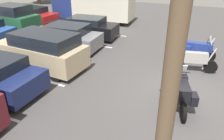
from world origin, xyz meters
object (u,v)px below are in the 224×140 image
car_tan (42,51)px  car_grey (64,37)px  motorcycle_third (195,60)px  car_far_green (12,19)px  car_black (84,27)px  motorcycle_second (196,48)px  motorcycle_touring (181,91)px  box_truck (94,4)px  car_far_red (33,16)px

car_tan → car_grey: size_ratio=1.00×
motorcycle_third → car_tan: 7.45m
car_grey → car_far_green: bearing=74.4°
car_black → car_tan: bearing=-172.7°
car_black → car_far_green: (-0.86, 5.77, 0.28)m
motorcycle_second → car_grey: bearing=100.5°
car_far_green → motorcycle_second: bearing=-91.0°
motorcycle_second → car_far_green: (0.23, 13.34, 0.34)m
car_grey → motorcycle_touring: bearing=-115.6°
motorcycle_touring → car_tan: bearing=83.8°
car_tan → box_truck: box_truck is taller
motorcycle_second → car_tan: bearing=121.4°
motorcycle_touring → car_tan: 6.81m
car_black → motorcycle_touring: bearing=-129.0°
motorcycle_touring → car_tan: (0.74, 6.77, 0.25)m
car_grey → car_tan: bearing=-167.4°
motorcycle_touring → motorcycle_third: (3.27, -0.23, -0.08)m
car_far_green → car_far_red: 2.66m
car_grey → car_far_green: 6.05m
car_black → car_far_red: bearing=74.1°
motorcycle_touring → car_grey: 8.20m
motorcycle_touring → motorcycle_second: (4.95, -0.13, -0.03)m
car_black → car_far_green: size_ratio=1.13×
car_far_green → box_truck: (5.46, -4.22, 0.54)m
motorcycle_second → car_black: 7.65m
car_grey → car_far_red: bearing=55.7°
motorcycle_third → car_far_red: size_ratio=0.47×
motorcycle_second → box_truck: 10.78m
motorcycle_touring → motorcycle_third: 3.28m
motorcycle_second → box_truck: box_truck is taller
motorcycle_third → car_far_red: bearing=71.9°
motorcycle_touring → car_far_red: 15.67m
car_far_red → motorcycle_third: bearing=-108.1°
car_far_red → box_truck: 5.48m
box_truck → car_grey: bearing=-167.3°
motorcycle_second → car_black: car_black is taller
car_tan → box_truck: size_ratio=0.65×
car_black → box_truck: 4.92m
motorcycle_third → box_truck: box_truck is taller
car_far_green → car_far_red: bearing=8.5°
motorcycle_third → car_black: size_ratio=0.44×
car_tan → motorcycle_third: bearing=-70.1°
motorcycle_third → car_far_green: 13.58m
box_truck → motorcycle_third: bearing=-128.6°
motorcycle_third → car_grey: car_grey is taller
car_tan → car_far_red: 9.82m
car_grey → box_truck: size_ratio=0.65×
motorcycle_second → car_grey: car_grey is taller
car_far_green → box_truck: bearing=-37.7°
car_black → motorcycle_third: bearing=-109.8°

